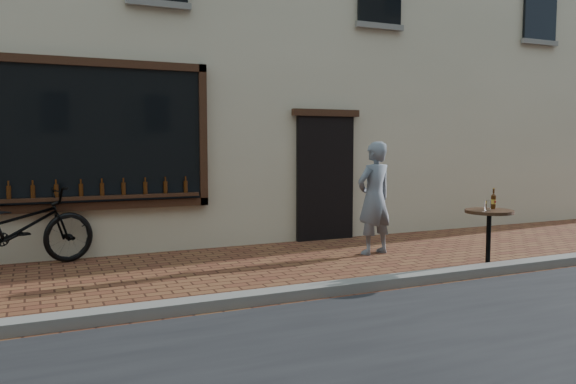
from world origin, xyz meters
name	(u,v)px	position (x,y,z in m)	size (l,w,h in m)	color
ground	(320,301)	(0.00, 0.00, 0.00)	(90.00, 90.00, 0.00)	#5B2D1D
kerb	(312,291)	(0.00, 0.20, 0.06)	(90.00, 0.25, 0.12)	slate
cargo_bicycle	(13,228)	(-3.12, 3.06, 0.58)	(2.56, 1.48, 1.21)	black
bistro_table	(489,227)	(2.79, 0.39, 0.59)	(0.64, 0.64, 1.11)	black
pedestrian	(374,198)	(1.98, 1.99, 0.88)	(0.64, 0.42, 1.75)	slate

